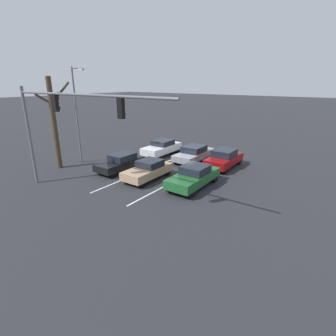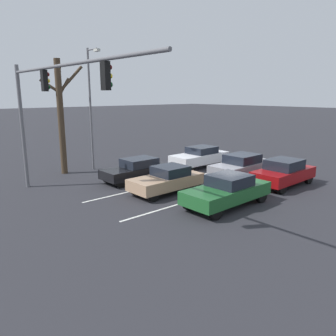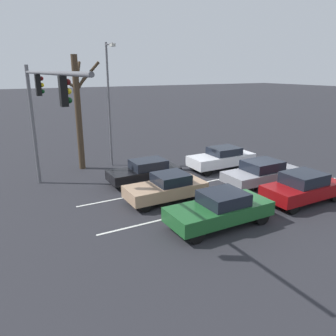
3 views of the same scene
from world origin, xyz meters
name	(u,v)px [view 3 (image 3 of 3)]	position (x,y,z in m)	size (l,w,h in m)	color
ground_plane	(243,186)	(0.00, 0.00, 0.00)	(240.00, 240.00, 0.00)	#28282D
lane_stripe_left_divider	(241,201)	(-1.65, 1.62, 0.01)	(0.12, 15.24, 0.01)	silver
lane_stripe_center_divider	(204,182)	(1.65, 1.62, 0.01)	(0.12, 15.24, 0.01)	silver
car_darkgreen_leftlane_front	(220,209)	(-3.33, 4.28, 0.77)	(1.87, 4.62, 1.50)	#1E5928
car_black_rightlane_front	(145,171)	(3.34, 4.70, 0.71)	(1.71, 4.22, 1.37)	black
car_tan_midlane_front	(167,187)	(0.24, 4.93, 0.71)	(1.78, 4.12, 1.41)	tan
car_gray_midlane_second	(262,172)	(-0.20, -1.20, 0.72)	(1.91, 4.76, 1.42)	gray
car_maroon_leftlane_second	(303,187)	(-3.25, -0.99, 0.79)	(1.85, 4.24, 1.55)	maroon
car_white_rightlane_second	(222,158)	(3.37, -1.02, 0.78)	(1.80, 4.54, 1.50)	silver
traffic_signal_gantry	(41,102)	(2.55, 10.23, 5.04)	(12.33, 0.37, 6.74)	slate
street_lamp_right_shoulder	(109,99)	(7.73, 5.17, 4.64)	(1.50, 0.24, 8.17)	slate
bare_tree_near	(79,109)	(8.12, 7.17, 4.05)	(1.63, 2.55, 7.41)	#423323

